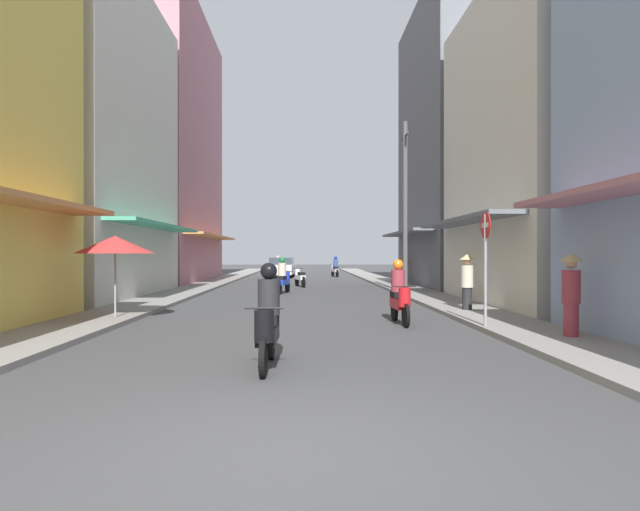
{
  "coord_description": "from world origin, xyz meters",
  "views": [
    {
      "loc": [
        0.22,
        -4.39,
        1.71
      ],
      "look_at": [
        0.76,
        13.66,
        1.66
      ],
      "focal_mm": 28.8,
      "sensor_mm": 36.0,
      "label": 1
    }
  ],
  "objects_px": {
    "pedestrian_crossing": "(403,268)",
    "parked_car": "(282,267)",
    "utility_pole": "(405,207)",
    "street_sign_no_entry": "(485,254)",
    "motorbike_red": "(400,295)",
    "motorbike_white": "(300,277)",
    "vendor_umbrella": "(115,245)",
    "motorbike_green": "(278,266)",
    "motorbike_black": "(268,321)",
    "pedestrian_midway": "(571,292)",
    "motorbike_blue": "(283,277)",
    "motorbike_silver": "(335,267)",
    "pedestrian_foreground": "(467,280)"
  },
  "relations": [
    {
      "from": "motorbike_green",
      "to": "motorbike_black",
      "type": "height_order",
      "value": "same"
    },
    {
      "from": "utility_pole",
      "to": "street_sign_no_entry",
      "type": "bearing_deg",
      "value": -90.6
    },
    {
      "from": "parked_car",
      "to": "motorbike_black",
      "type": "bearing_deg",
      "value": -87.84
    },
    {
      "from": "pedestrian_crossing",
      "to": "vendor_umbrella",
      "type": "distance_m",
      "value": 17.86
    },
    {
      "from": "pedestrian_midway",
      "to": "vendor_umbrella",
      "type": "bearing_deg",
      "value": 161.4
    },
    {
      "from": "motorbike_black",
      "to": "pedestrian_crossing",
      "type": "bearing_deg",
      "value": 73.57
    },
    {
      "from": "motorbike_red",
      "to": "motorbike_blue",
      "type": "relative_size",
      "value": 1.02
    },
    {
      "from": "motorbike_red",
      "to": "motorbike_blue",
      "type": "distance_m",
      "value": 10.26
    },
    {
      "from": "motorbike_white",
      "to": "vendor_umbrella",
      "type": "distance_m",
      "value": 14.44
    },
    {
      "from": "motorbike_red",
      "to": "street_sign_no_entry",
      "type": "height_order",
      "value": "street_sign_no_entry"
    },
    {
      "from": "motorbike_red",
      "to": "motorbike_green",
      "type": "height_order",
      "value": "same"
    },
    {
      "from": "motorbike_green",
      "to": "street_sign_no_entry",
      "type": "xyz_separation_m",
      "value": [
        6.23,
        -31.74,
        1.01
      ]
    },
    {
      "from": "motorbike_red",
      "to": "motorbike_white",
      "type": "distance_m",
      "value": 14.51
    },
    {
      "from": "motorbike_red",
      "to": "pedestrian_crossing",
      "type": "bearing_deg",
      "value": 78.81
    },
    {
      "from": "pedestrian_crossing",
      "to": "street_sign_no_entry",
      "type": "bearing_deg",
      "value": -94.64
    },
    {
      "from": "motorbike_red",
      "to": "pedestrian_midway",
      "type": "bearing_deg",
      "value": -43.55
    },
    {
      "from": "motorbike_red",
      "to": "utility_pole",
      "type": "xyz_separation_m",
      "value": [
        1.79,
        8.36,
        2.94
      ]
    },
    {
      "from": "pedestrian_midway",
      "to": "pedestrian_crossing",
      "type": "relative_size",
      "value": 1.0
    },
    {
      "from": "motorbike_blue",
      "to": "motorbike_silver",
      "type": "distance_m",
      "value": 16.4
    },
    {
      "from": "motorbike_blue",
      "to": "motorbike_red",
      "type": "bearing_deg",
      "value": -71.54
    },
    {
      "from": "pedestrian_crossing",
      "to": "street_sign_no_entry",
      "type": "distance_m",
      "value": 16.62
    },
    {
      "from": "parked_car",
      "to": "street_sign_no_entry",
      "type": "relative_size",
      "value": 1.58
    },
    {
      "from": "motorbike_green",
      "to": "pedestrian_midway",
      "type": "relative_size",
      "value": 1.04
    },
    {
      "from": "motorbike_silver",
      "to": "utility_pole",
      "type": "distance_m",
      "value": 17.8
    },
    {
      "from": "motorbike_white",
      "to": "motorbike_black",
      "type": "bearing_deg",
      "value": -90.91
    },
    {
      "from": "motorbike_white",
      "to": "motorbike_black",
      "type": "height_order",
      "value": "motorbike_black"
    },
    {
      "from": "pedestrian_midway",
      "to": "motorbike_black",
      "type": "bearing_deg",
      "value": -160.43
    },
    {
      "from": "pedestrian_crossing",
      "to": "motorbike_white",
      "type": "bearing_deg",
      "value": -169.57
    },
    {
      "from": "pedestrian_crossing",
      "to": "parked_car",
      "type": "bearing_deg",
      "value": 125.49
    },
    {
      "from": "pedestrian_midway",
      "to": "motorbike_red",
      "type": "bearing_deg",
      "value": 136.45
    },
    {
      "from": "street_sign_no_entry",
      "to": "motorbike_white",
      "type": "bearing_deg",
      "value": 105.38
    },
    {
      "from": "motorbike_white",
      "to": "utility_pole",
      "type": "xyz_separation_m",
      "value": [
        4.37,
        -5.92,
        3.14
      ]
    },
    {
      "from": "pedestrian_crossing",
      "to": "pedestrian_foreground",
      "type": "height_order",
      "value": "pedestrian_crossing"
    },
    {
      "from": "street_sign_no_entry",
      "to": "motorbike_red",
      "type": "bearing_deg",
      "value": 143.88
    },
    {
      "from": "motorbike_black",
      "to": "motorbike_blue",
      "type": "bearing_deg",
      "value": 91.46
    },
    {
      "from": "pedestrian_midway",
      "to": "pedestrian_foreground",
      "type": "distance_m",
      "value": 4.8
    },
    {
      "from": "motorbike_blue",
      "to": "parked_car",
      "type": "xyz_separation_m",
      "value": [
        -0.76,
        15.45,
        0.04
      ]
    },
    {
      "from": "pedestrian_midway",
      "to": "vendor_umbrella",
      "type": "xyz_separation_m",
      "value": [
        -9.97,
        3.36,
        0.98
      ]
    },
    {
      "from": "pedestrian_midway",
      "to": "utility_pole",
      "type": "distance_m",
      "value": 11.43
    },
    {
      "from": "vendor_umbrella",
      "to": "street_sign_no_entry",
      "type": "height_order",
      "value": "street_sign_no_entry"
    },
    {
      "from": "parked_car",
      "to": "vendor_umbrella",
      "type": "distance_m",
      "value": 24.76
    },
    {
      "from": "motorbike_silver",
      "to": "motorbike_black",
      "type": "bearing_deg",
      "value": -95.28
    },
    {
      "from": "motorbike_green",
      "to": "vendor_umbrella",
      "type": "distance_m",
      "value": 29.99
    },
    {
      "from": "utility_pole",
      "to": "motorbike_black",
      "type": "bearing_deg",
      "value": -109.62
    },
    {
      "from": "parked_car",
      "to": "motorbike_red",
      "type": "bearing_deg",
      "value": -80.95
    },
    {
      "from": "motorbike_green",
      "to": "pedestrian_crossing",
      "type": "height_order",
      "value": "pedestrian_crossing"
    },
    {
      "from": "motorbike_white",
      "to": "street_sign_no_entry",
      "type": "relative_size",
      "value": 0.66
    },
    {
      "from": "vendor_umbrella",
      "to": "street_sign_no_entry",
      "type": "distance_m",
      "value": 9.02
    },
    {
      "from": "motorbike_white",
      "to": "parked_car",
      "type": "distance_m",
      "value": 11.0
    },
    {
      "from": "motorbike_white",
      "to": "motorbike_blue",
      "type": "relative_size",
      "value": 0.99
    }
  ]
}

